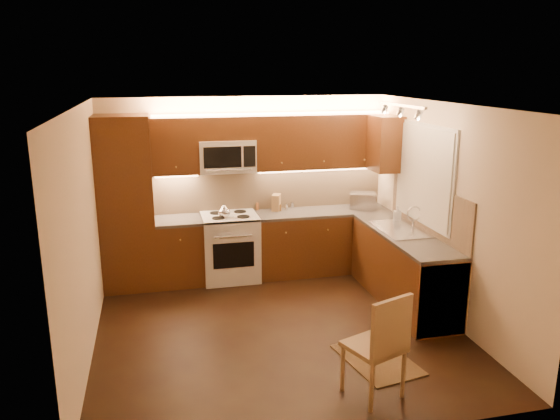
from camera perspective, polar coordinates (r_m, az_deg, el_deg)
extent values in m
cube|color=black|center=(6.37, -0.20, -12.26)|extent=(4.00, 4.00, 0.01)
cube|color=beige|center=(5.70, -0.22, 10.79)|extent=(4.00, 4.00, 0.01)
cube|color=beige|center=(7.82, -3.49, 2.54)|extent=(4.00, 0.01, 2.50)
cube|color=beige|center=(4.10, 6.13, -8.87)|extent=(4.00, 0.01, 2.50)
cube|color=beige|center=(5.82, -19.79, -2.53)|extent=(0.01, 4.00, 2.50)
cube|color=beige|center=(6.64, 16.88, -0.25)|extent=(0.01, 4.00, 2.50)
cube|color=#47250F|center=(7.45, -15.68, 0.63)|extent=(0.70, 0.60, 2.30)
cube|color=#47250F|center=(7.65, -10.36, -4.33)|extent=(0.62, 0.60, 0.86)
cube|color=#32302E|center=(7.52, -10.51, -1.08)|extent=(0.62, 0.60, 0.04)
cube|color=#47250F|center=(7.98, 4.36, -3.32)|extent=(1.92, 0.60, 0.86)
cube|color=#32302E|center=(7.86, 4.42, -0.19)|extent=(1.92, 0.60, 0.04)
cube|color=#47250F|center=(7.08, 12.67, -6.02)|extent=(0.60, 2.00, 0.86)
cube|color=#32302E|center=(6.94, 12.87, -2.53)|extent=(0.60, 2.00, 0.04)
cube|color=silver|center=(6.50, 15.34, -8.08)|extent=(0.58, 0.60, 0.84)
cube|color=tan|center=(7.88, -0.96, 2.29)|extent=(3.30, 0.02, 0.60)
cube|color=tan|center=(6.98, 15.16, 0.16)|extent=(0.02, 2.00, 0.60)
cube|color=#47250F|center=(7.44, -10.92, 6.57)|extent=(0.62, 0.35, 0.75)
cube|color=#47250F|center=(7.78, 4.29, 7.14)|extent=(1.92, 0.35, 0.75)
cube|color=#47250F|center=(7.47, -5.65, 8.50)|extent=(0.76, 0.35, 0.31)
cube|color=#47250F|center=(7.67, 10.89, 6.80)|extent=(0.35, 0.50, 0.75)
cube|color=silver|center=(7.02, 14.77, 3.62)|extent=(0.03, 1.44, 1.24)
cube|color=silver|center=(7.01, 14.63, 3.61)|extent=(0.02, 1.36, 1.16)
cube|color=silver|center=(6.59, 12.46, 10.62)|extent=(0.04, 1.20, 0.03)
cube|color=silver|center=(8.04, 8.59, 0.99)|extent=(0.44, 0.38, 0.22)
cube|color=olive|center=(7.81, -0.40, 0.79)|extent=(0.16, 0.20, 0.23)
cylinder|color=silver|center=(7.84, 0.67, 0.33)|extent=(0.05, 0.05, 0.10)
cylinder|color=brown|center=(7.81, -0.02, 0.24)|extent=(0.06, 0.06, 0.09)
cylinder|color=silver|center=(7.96, 1.26, 0.50)|extent=(0.05, 0.05, 0.09)
cylinder|color=#96592D|center=(7.85, -2.37, 0.38)|extent=(0.05, 0.05, 0.11)
imported|color=silver|center=(7.43, 12.10, -0.37)|extent=(0.11, 0.11, 0.20)
cube|color=black|center=(5.84, 10.06, -15.07)|extent=(0.75, 0.99, 0.01)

